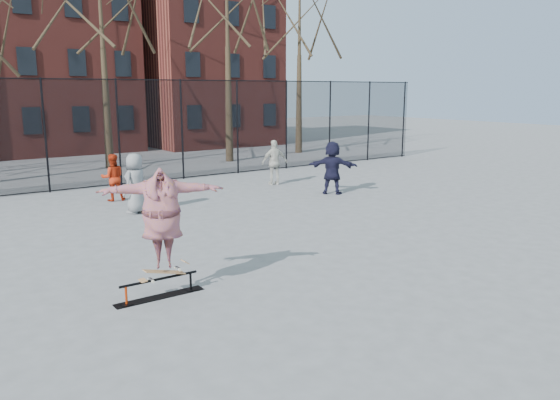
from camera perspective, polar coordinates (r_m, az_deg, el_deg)
ground at (r=9.96m, az=2.69°, el=-9.69°), size 100.00×100.00×0.00m
skate_rail at (r=9.94m, az=-12.47°, el=-9.13°), size 1.62×0.25×0.36m
skateboard at (r=9.89m, az=-11.98°, el=-7.59°), size 0.80×0.19×0.10m
skater at (r=9.63m, az=-12.20°, el=-2.38°), size 2.21×1.39×1.75m
bystander_red at (r=18.64m, az=-17.08°, el=2.26°), size 0.85×0.72×1.54m
bystander_white at (r=20.86m, az=-0.56°, el=3.95°), size 1.08×0.67×1.72m
bystander_navy at (r=19.08m, az=5.49°, el=3.39°), size 1.56×1.64×1.85m
bystander_extra at (r=16.57m, az=-14.86°, el=1.69°), size 1.03×0.92×1.77m
fence at (r=21.15m, az=-19.65°, el=6.64°), size 34.03×0.07×4.00m
rowhouses at (r=34.01m, az=-25.13°, el=14.60°), size 29.00×7.00×13.00m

